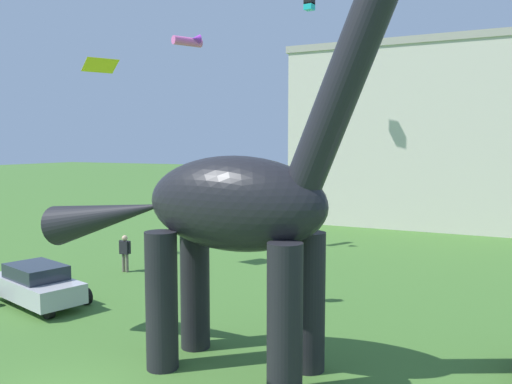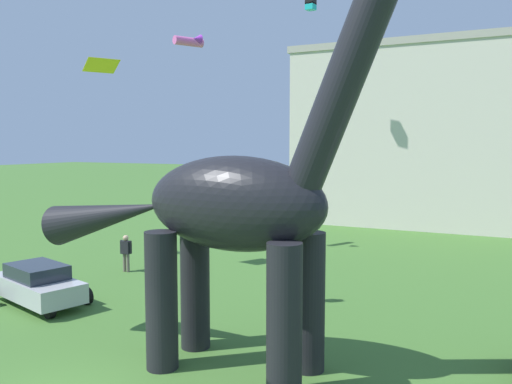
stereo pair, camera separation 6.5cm
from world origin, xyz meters
name	(u,v)px [view 2 (the right image)]	position (x,y,z in m)	size (l,w,h in m)	color
dinosaur_sculpture	(232,203)	(2.61, 3.87, 4.46)	(11.81, 2.50, 12.34)	black
parked_sedan_left	(37,284)	(-6.61, 5.53, 0.81)	(4.53, 2.85, 1.55)	#B7B7BC
person_far_spectator	(126,250)	(-7.07, 11.07, 1.06)	(0.65, 0.29, 1.74)	#6B6056
person_photographer	(313,278)	(2.47, 10.42, 0.93)	(0.57, 0.25, 1.53)	black
kite_high_right	(101,66)	(-8.09, 10.87, 9.60)	(1.60, 1.78, 0.53)	yellow
kite_mid_left	(190,41)	(-6.76, 16.26, 11.50)	(1.73, 1.71, 0.49)	pink
kite_mid_center	(311,4)	(-3.07, 24.69, 14.96)	(0.63, 0.63, 0.80)	black
background_building_block	(428,136)	(3.13, 33.64, 6.62)	(19.15, 9.62, 13.21)	beige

